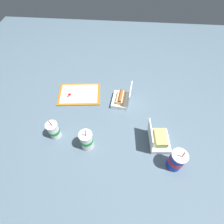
% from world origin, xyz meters
% --- Properties ---
extents(ground_plane, '(3.20, 3.20, 0.00)m').
position_xyz_m(ground_plane, '(0.00, 0.00, 0.00)').
color(ground_plane, '#4C6070').
extents(food_tray, '(0.39, 0.30, 0.01)m').
position_xyz_m(food_tray, '(-0.27, 0.21, 0.01)').
color(food_tray, '#A56619').
rests_on(food_tray, ground_plane).
extents(ketchup_cup, '(0.04, 0.04, 0.02)m').
position_xyz_m(ketchup_cup, '(-0.34, 0.17, 0.03)').
color(ketchup_cup, white).
rests_on(ketchup_cup, food_tray).
extents(napkin_stack, '(0.10, 0.10, 0.00)m').
position_xyz_m(napkin_stack, '(-0.27, 0.17, 0.02)').
color(napkin_stack, white).
rests_on(napkin_stack, food_tray).
extents(plastic_fork, '(0.11, 0.05, 0.00)m').
position_xyz_m(plastic_fork, '(-0.35, 0.27, 0.02)').
color(plastic_fork, white).
rests_on(plastic_fork, food_tray).
extents(clamshell_sandwich_left, '(0.17, 0.20, 0.18)m').
position_xyz_m(clamshell_sandwich_left, '(0.40, -0.21, 0.04)').
color(clamshell_sandwich_left, white).
rests_on(clamshell_sandwich_left, ground_plane).
extents(clamshell_hotdog_corner, '(0.17, 0.20, 0.18)m').
position_xyz_m(clamshell_hotdog_corner, '(0.12, 0.16, 0.04)').
color(clamshell_hotdog_corner, white).
rests_on(clamshell_hotdog_corner, ground_plane).
extents(soda_cup_left, '(0.09, 0.09, 0.22)m').
position_xyz_m(soda_cup_left, '(-0.11, -0.28, 0.08)').
color(soda_cup_left, white).
rests_on(soda_cup_left, ground_plane).
extents(soda_cup_back, '(0.08, 0.08, 0.21)m').
position_xyz_m(soda_cup_back, '(-0.36, -0.21, 0.07)').
color(soda_cup_back, white).
rests_on(soda_cup_back, ground_plane).
extents(soda_cup_center, '(0.10, 0.10, 0.23)m').
position_xyz_m(soda_cup_center, '(0.50, -0.38, 0.09)').
color(soda_cup_center, '#1938B7').
rests_on(soda_cup_center, ground_plane).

